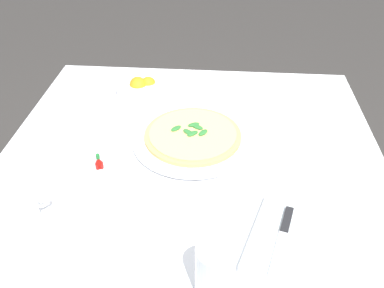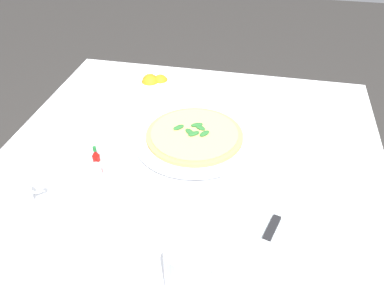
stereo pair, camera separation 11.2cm
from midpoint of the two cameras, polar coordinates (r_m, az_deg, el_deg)
name	(u,v)px [view 2 (the right image)]	position (r m, az deg, el deg)	size (l,w,h in m)	color
dining_table	(189,194)	(1.19, 2.28, -7.27)	(1.06, 1.06, 0.75)	white
pizza_plate	(195,139)	(1.15, 3.21, 0.67)	(0.35, 0.35, 0.02)	white
pizza	(195,135)	(1.14, 3.22, 1.24)	(0.28, 0.28, 0.02)	#DBAD60
coffee_cup_center_back	(95,97)	(1.33, -11.40, 6.47)	(0.13, 0.13, 0.07)	white
coffee_cup_near_left	(16,198)	(1.01, -20.91, -7.38)	(0.13, 0.13, 0.06)	white
water_glass_far_left	(183,275)	(0.78, 3.08, -18.36)	(0.07, 0.07, 0.13)	white
napkin_folded	(264,248)	(0.89, 13.83, -14.41)	(0.25, 0.19, 0.02)	white
dinner_knife	(264,245)	(0.88, 13.91, -13.98)	(0.19, 0.07, 0.01)	silver
citrus_bowl	(152,85)	(1.39, -3.46, 8.33)	(0.15, 0.15, 0.07)	white
hot_sauce_bottle	(97,162)	(1.05, -10.46, -2.64)	(0.02, 0.02, 0.08)	#B7140F
salt_shaker	(97,172)	(1.03, -10.42, -4.08)	(0.03, 0.03, 0.06)	white
pepper_shaker	(98,157)	(1.08, -10.40, -2.01)	(0.03, 0.03, 0.06)	white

